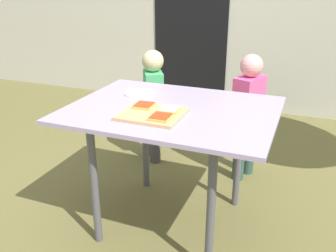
{
  "coord_description": "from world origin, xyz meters",
  "views": [
    {
      "loc": [
        0.71,
        -1.85,
        1.47
      ],
      "look_at": [
        -0.03,
        0.0,
        0.66
      ],
      "focal_mm": 39.25,
      "sensor_mm": 36.0,
      "label": 1
    }
  ],
  "objects": [
    {
      "name": "plate_white_left",
      "position": [
        -0.3,
        0.17,
        0.78
      ],
      "size": [
        0.19,
        0.19,
        0.01
      ],
      "primitive_type": "cylinder",
      "color": "white",
      "rests_on": "dining_table"
    },
    {
      "name": "house_door",
      "position": [
        -0.69,
        2.37,
        1.0
      ],
      "size": [
        0.9,
        0.02,
        2.0
      ],
      "primitive_type": "cube",
      "color": "black",
      "rests_on": "ground"
    },
    {
      "name": "child_right",
      "position": [
        0.31,
        0.76,
        0.55
      ],
      "size": [
        0.22,
        0.28,
        0.97
      ],
      "color": "#2C4A3F",
      "rests_on": "ground"
    },
    {
      "name": "dining_table",
      "position": [
        0.0,
        0.0,
        0.69
      ],
      "size": [
        1.17,
        0.9,
        0.78
      ],
      "color": "#9D8EB2",
      "rests_on": "ground"
    },
    {
      "name": "child_left",
      "position": [
        -0.47,
        0.78,
        0.54
      ],
      "size": [
        0.24,
        0.28,
        0.94
      ],
      "color": "#434142",
      "rests_on": "ground"
    },
    {
      "name": "ground_plane",
      "position": [
        0.0,
        0.0,
        0.0
      ],
      "size": [
        16.0,
        16.0,
        0.0
      ],
      "primitive_type": "plane",
      "color": "brown"
    },
    {
      "name": "pizza_slice_far_left",
      "position": [
        -0.14,
        -0.09,
        0.8
      ],
      "size": [
        0.11,
        0.12,
        0.02
      ],
      "color": "gold",
      "rests_on": "cutting_board"
    },
    {
      "name": "pizza_slice_far_right",
      "position": [
        0.02,
        -0.09,
        0.8
      ],
      "size": [
        0.11,
        0.12,
        0.02
      ],
      "color": "gold",
      "rests_on": "cutting_board"
    },
    {
      "name": "cutting_board",
      "position": [
        -0.05,
        -0.16,
        0.78
      ],
      "size": [
        0.33,
        0.3,
        0.02
      ],
      "primitive_type": "cube",
      "color": "tan",
      "rests_on": "dining_table"
    },
    {
      "name": "pizza_slice_near_right",
      "position": [
        0.02,
        -0.22,
        0.8
      ],
      "size": [
        0.11,
        0.12,
        0.02
      ],
      "color": "gold",
      "rests_on": "cutting_board"
    }
  ]
}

